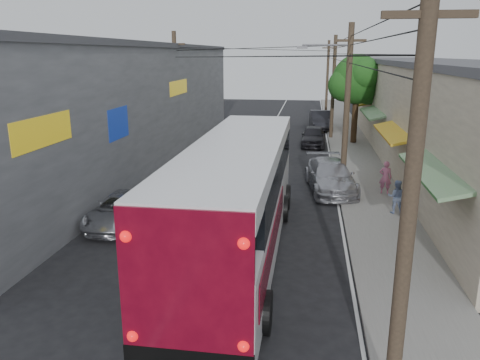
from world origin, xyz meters
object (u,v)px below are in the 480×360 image
at_px(coach_bus, 238,196).
at_px(pedestrian_far, 396,197).
at_px(parked_car_mid, 313,136).
at_px(pedestrian_near, 385,177).
at_px(parked_suv, 330,176).
at_px(jeepney, 122,210).
at_px(parked_car_far, 321,120).

distance_m(coach_bus, pedestrian_far, 7.64).
bearing_deg(parked_car_mid, pedestrian_near, -73.39).
xyz_separation_m(parked_suv, parked_car_mid, (-0.80, 11.76, -0.02)).
distance_m(jeepney, pedestrian_far, 11.30).
bearing_deg(coach_bus, jeepney, 158.67).
bearing_deg(coach_bus, parked_car_far, 83.44).
height_order(parked_car_mid, pedestrian_far, pedestrian_far).
height_order(parked_car_mid, pedestrian_near, pedestrian_near).
distance_m(coach_bus, parked_car_mid, 19.97).
relative_size(coach_bus, parked_car_far, 2.68).
bearing_deg(coach_bus, pedestrian_far, 37.67).
relative_size(jeepney, parked_car_far, 0.88).
xyz_separation_m(coach_bus, parked_suv, (3.40, 7.99, -1.24)).
height_order(pedestrian_near, pedestrian_far, pedestrian_near).
bearing_deg(parked_suv, pedestrian_far, -60.37).
xyz_separation_m(coach_bus, jeepney, (-5.00, 1.96, -1.39)).
bearing_deg(parked_car_far, parked_suv, -93.84).
bearing_deg(pedestrian_near, coach_bus, 65.93).
distance_m(pedestrian_near, pedestrian_far, 2.89).
bearing_deg(jeepney, parked_suv, 35.84).
distance_m(coach_bus, parked_suv, 8.77).
distance_m(parked_suv, pedestrian_far, 4.26).
xyz_separation_m(pedestrian_near, pedestrian_far, (0.02, -2.89, -0.08)).
bearing_deg(pedestrian_far, pedestrian_near, -79.18).
relative_size(coach_bus, parked_car_mid, 3.10).
bearing_deg(pedestrian_near, parked_suv, 3.41).
xyz_separation_m(parked_car_far, pedestrian_far, (2.75, -23.17, 0.01)).
bearing_deg(parked_car_mid, parked_car_far, 86.73).
relative_size(parked_car_mid, parked_car_far, 0.86).
xyz_separation_m(coach_bus, parked_car_far, (3.24, 27.77, -1.17)).
height_order(parked_car_far, pedestrian_near, pedestrian_near).
relative_size(jeepney, pedestrian_near, 2.75).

